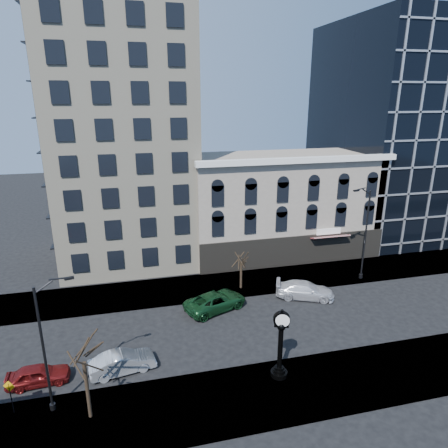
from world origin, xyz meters
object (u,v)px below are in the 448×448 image
object	(u,v)px
street_lamp_near	(50,311)
car_near_b	(123,362)
street_clock	(280,346)
warning_sign	(10,391)
car_near_a	(38,375)

from	to	relation	value
street_lamp_near	car_near_b	distance (m)	7.55
street_clock	car_near_b	world-z (taller)	street_clock
street_lamp_near	warning_sign	world-z (taller)	street_lamp_near
street_lamp_near	warning_sign	distance (m)	5.89
street_lamp_near	warning_sign	size ratio (longest dim) A/B	3.80
street_lamp_near	car_near_b	world-z (taller)	street_lamp_near
street_clock	car_near_a	xyz separation A→B (m)	(-16.13, 3.22, -1.78)
street_lamp_near	car_near_b	xyz separation A→B (m)	(3.61, 2.65, -6.08)
warning_sign	street_lamp_near	bearing A→B (deg)	20.24
warning_sign	car_near_b	xyz separation A→B (m)	(6.55, 2.54, -0.98)
warning_sign	car_near_b	bearing A→B (deg)	43.59
street_clock	street_lamp_near	bearing A→B (deg)	-162.28
car_near_a	car_near_b	bearing A→B (deg)	-94.16
street_lamp_near	car_near_b	size ratio (longest dim) A/B	1.94
warning_sign	car_near_b	world-z (taller)	warning_sign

